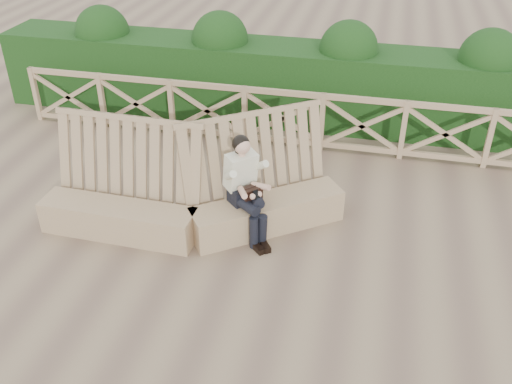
# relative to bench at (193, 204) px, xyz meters

# --- Properties ---
(ground) EXTENTS (60.00, 60.00, 0.00)m
(ground) POSITION_rel_bench_xyz_m (0.76, -0.63, -0.41)
(ground) COLOR brown
(ground) RESTS_ON ground
(bench) EXTENTS (4.24, 1.99, 1.62)m
(bench) POSITION_rel_bench_xyz_m (0.00, 0.00, 0.00)
(bench) COLOR #967855
(bench) RESTS_ON ground
(woman) EXTENTS (0.83, 0.88, 1.52)m
(woman) POSITION_rel_bench_xyz_m (0.77, 0.07, 0.40)
(woman) COLOR black
(woman) RESTS_ON ground
(guardrail) EXTENTS (10.10, 0.09, 1.10)m
(guardrail) POSITION_rel_bench_xyz_m (0.76, 2.87, 0.15)
(guardrail) COLOR #876A4E
(guardrail) RESTS_ON ground
(hedge) EXTENTS (12.00, 1.20, 1.50)m
(hedge) POSITION_rel_bench_xyz_m (0.76, 4.07, 0.34)
(hedge) COLOR black
(hedge) RESTS_ON ground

